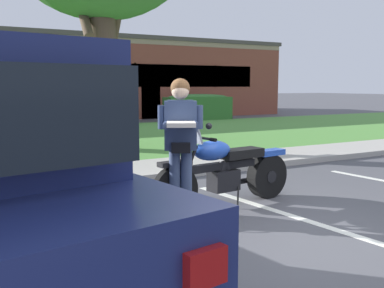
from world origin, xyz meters
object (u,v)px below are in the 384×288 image
object	(u,v)px
rider_person	(180,137)
handbag	(186,213)
motorcycle	(229,170)
hedge_right	(198,107)
brick_building	(22,78)
hedge_center_right	(107,109)

from	to	relation	value
rider_person	handbag	size ratio (longest dim) A/B	4.74
motorcycle	rider_person	bearing A→B (deg)	-162.97
handbag	hedge_right	world-z (taller)	hedge_right
motorcycle	hedge_right	world-z (taller)	motorcycle
rider_person	brick_building	xyz separation A→B (m)	(0.83, 19.78, 1.01)
brick_building	rider_person	bearing A→B (deg)	-92.41
hedge_center_right	hedge_right	xyz separation A→B (m)	(4.34, 0.00, 0.00)
hedge_center_right	brick_building	world-z (taller)	brick_building
motorcycle	brick_building	world-z (taller)	brick_building
handbag	motorcycle	bearing A→B (deg)	27.67
rider_person	handbag	bearing A→B (deg)	-98.57
rider_person	hedge_right	bearing A→B (deg)	59.94
rider_person	handbag	xyz separation A→B (m)	(-0.03, -0.21, -0.86)
handbag	brick_building	xyz separation A→B (m)	(0.86, 19.99, 1.87)
hedge_center_right	brick_building	xyz separation A→B (m)	(-2.33, 6.81, 1.37)
hedge_center_right	brick_building	size ratio (longest dim) A/B	0.09
motorcycle	handbag	world-z (taller)	motorcycle
hedge_center_right	hedge_right	bearing A→B (deg)	0.00
hedge_right	brick_building	world-z (taller)	brick_building
brick_building	hedge_center_right	bearing A→B (deg)	-71.07
motorcycle	rider_person	xyz separation A→B (m)	(-0.87, -0.27, 0.52)
rider_person	handbag	world-z (taller)	rider_person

